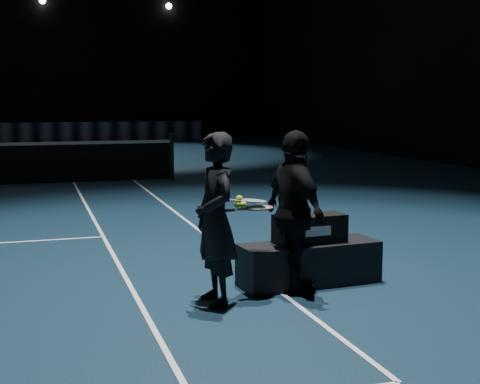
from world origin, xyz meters
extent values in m
cylinder|color=black|center=(6.40, 0.00, 0.55)|extent=(0.10, 0.10, 1.10)
cube|color=black|center=(5.88, -9.45, 0.22)|extent=(1.49, 0.60, 0.44)
cube|color=black|center=(5.88, -9.45, 0.58)|extent=(0.75, 0.37, 0.29)
cube|color=white|center=(5.88, -9.61, 0.58)|extent=(0.34, 0.03, 0.10)
imported|color=black|center=(4.79, -9.79, 0.80)|extent=(0.44, 0.62, 1.59)
imported|color=black|center=(5.63, -9.66, 0.80)|extent=(0.54, 0.98, 1.59)
camera|label=1|loc=(3.20, -15.62, 1.88)|focal=50.00mm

